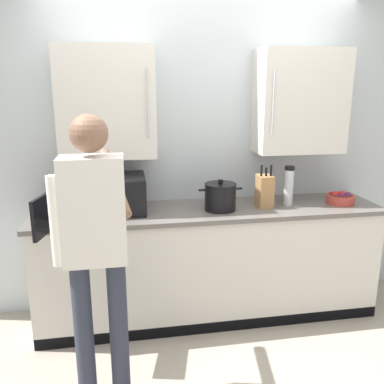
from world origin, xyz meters
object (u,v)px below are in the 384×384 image
at_px(thermos_flask, 289,186).
at_px(person_figure, 95,238).
at_px(stock_pot, 220,197).
at_px(fruit_bowl, 340,198).
at_px(microwave_oven, 101,195).
at_px(knife_block, 264,191).

bearing_deg(thermos_flask, person_figure, -152.48).
bearing_deg(stock_pot, fruit_bowl, 0.45).
xyz_separation_m(microwave_oven, person_figure, (0.00, -0.81, -0.04)).
height_order(fruit_bowl, thermos_flask, thermos_flask).
height_order(thermos_flask, person_figure, person_figure).
xyz_separation_m(thermos_flask, knife_block, (-0.20, -0.00, -0.03)).
bearing_deg(person_figure, thermos_flask, 27.52).
bearing_deg(person_figure, fruit_bowl, 21.27).
height_order(fruit_bowl, person_figure, person_figure).
relative_size(fruit_bowl, person_figure, 0.13).
bearing_deg(thermos_flask, microwave_oven, 177.95).
bearing_deg(fruit_bowl, stock_pot, -179.55).
distance_m(microwave_oven, fruit_bowl, 1.90).
distance_m(microwave_oven, stock_pot, 0.90).
relative_size(microwave_oven, stock_pot, 2.34).
bearing_deg(fruit_bowl, knife_block, 178.54).
xyz_separation_m(fruit_bowl, thermos_flask, (-0.44, 0.02, 0.12)).
bearing_deg(thermos_flask, knife_block, -179.43).
bearing_deg(knife_block, thermos_flask, 0.57).
relative_size(thermos_flask, knife_block, 0.94).
distance_m(stock_pot, fruit_bowl, 1.00).
bearing_deg(knife_block, stock_pot, -176.13).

